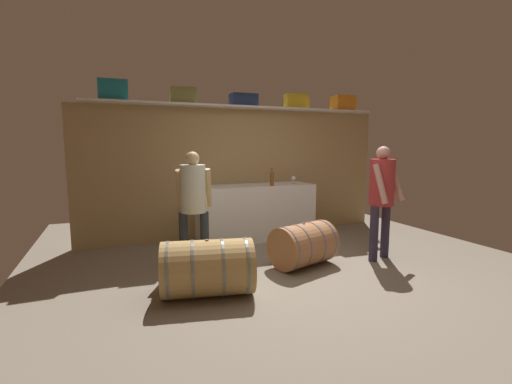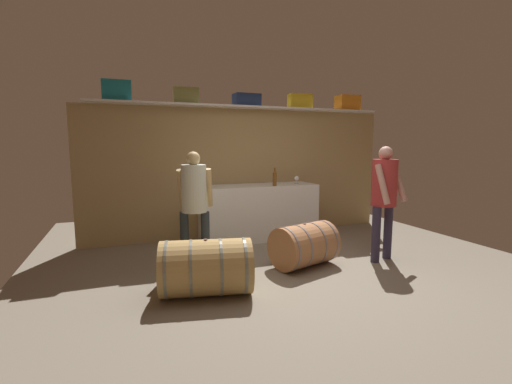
{
  "view_description": "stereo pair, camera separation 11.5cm",
  "coord_description": "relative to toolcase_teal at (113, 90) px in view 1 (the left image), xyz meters",
  "views": [
    {
      "loc": [
        -2.08,
        -3.62,
        1.57
      ],
      "look_at": [
        -0.5,
        0.27,
        1.02
      ],
      "focal_mm": 24.96,
      "sensor_mm": 36.0,
      "label": 1
    },
    {
      "loc": [
        -1.98,
        -3.66,
        1.57
      ],
      "look_at": [
        -0.5,
        0.27,
        1.02
      ],
      "focal_mm": 24.96,
      "sensor_mm": 36.0,
      "label": 2
    }
  ],
  "objects": [
    {
      "name": "high_shelf_board",
      "position": [
        2.01,
        0.0,
        -0.17
      ],
      "size": [
        4.96,
        0.4,
        0.03
      ],
      "primitive_type": "cube",
      "color": "silver",
      "rests_on": "back_wall_panel"
    },
    {
      "name": "toolcase_yellow",
      "position": [
        3.02,
        0.0,
        -0.03
      ],
      "size": [
        0.43,
        0.22,
        0.25
      ],
      "primitive_type": "cube",
      "rotation": [
        0.0,
        0.0,
        -0.07
      ],
      "color": "yellow",
      "rests_on": "high_shelf_board"
    },
    {
      "name": "toolcase_navy",
      "position": [
        2.02,
        0.0,
        -0.05
      ],
      "size": [
        0.44,
        0.28,
        0.2
      ],
      "primitive_type": "cube",
      "rotation": [
        0.0,
        0.0,
        0.02
      ],
      "color": "navy",
      "rests_on": "high_shelf_board"
    },
    {
      "name": "wine_glass",
      "position": [
        2.81,
        -0.32,
        -1.36
      ],
      "size": [
        0.08,
        0.08,
        0.13
      ],
      "color": "white",
      "rests_on": "work_cabinet"
    },
    {
      "name": "visitor_tasting",
      "position": [
        3.32,
        -1.91,
        -1.41
      ],
      "size": [
        0.51,
        0.44,
        1.56
      ],
      "rotation": [
        0.0,
        0.0,
        3.44
      ],
      "color": "#2F293F",
      "rests_on": "ground"
    },
    {
      "name": "work_cabinet",
      "position": [
        2.15,
        -0.24,
        -1.91
      ],
      "size": [
        1.94,
        0.65,
        0.92
      ],
      "primitive_type": "cube",
      "color": "white",
      "rests_on": "ground"
    },
    {
      "name": "wine_barrel_far",
      "position": [
        2.21,
        -1.75,
        -2.09
      ],
      "size": [
        0.93,
        0.76,
        0.57
      ],
      "rotation": [
        0.0,
        0.0,
        0.29
      ],
      "color": "#A86F45",
      "rests_on": "ground"
    },
    {
      "name": "toolcase_olive",
      "position": [
        1.02,
        0.0,
        -0.03
      ],
      "size": [
        0.41,
        0.26,
        0.25
      ],
      "primitive_type": "cube",
      "rotation": [
        0.0,
        0.0,
        -0.08
      ],
      "color": "olive",
      "rests_on": "high_shelf_board"
    },
    {
      "name": "winemaker_pouring",
      "position": [
        0.87,
        -1.28,
        -1.45
      ],
      "size": [
        0.49,
        0.44,
        1.5
      ],
      "rotation": [
        0.0,
        0.0,
        -0.35
      ],
      "color": "#283238",
      "rests_on": "ground"
    },
    {
      "name": "toolcase_orange",
      "position": [
        4.01,
        0.0,
        -0.01
      ],
      "size": [
        0.42,
        0.31,
        0.27
      ],
      "primitive_type": "cube",
      "rotation": [
        0.0,
        0.0,
        -0.07
      ],
      "color": "orange",
      "rests_on": "high_shelf_board"
    },
    {
      "name": "wine_barrel_near",
      "position": [
        0.81,
        -2.19,
        -2.07
      ],
      "size": [
        1.05,
        0.77,
        0.61
      ],
      "rotation": [
        0.0,
        0.0,
        -0.21
      ],
      "color": "tan",
      "rests_on": "ground"
    },
    {
      "name": "wine_bottle_amber",
      "position": [
        2.34,
        -0.47,
        -1.32
      ],
      "size": [
        0.06,
        0.06,
        0.3
      ],
      "color": "brown",
      "rests_on": "work_cabinet"
    },
    {
      "name": "back_wall_panel",
      "position": [
        2.01,
        0.15,
        -1.28
      ],
      "size": [
        5.39,
        0.1,
        2.19
      ],
      "primitive_type": "cube",
      "color": "#9F8354",
      "rests_on": "ground"
    },
    {
      "name": "toolcase_teal",
      "position": [
        0.0,
        0.0,
        0.0
      ],
      "size": [
        0.41,
        0.2,
        0.3
      ],
      "primitive_type": "cube",
      "rotation": [
        0.0,
        0.0,
        0.01
      ],
      "color": "#197182",
      "rests_on": "high_shelf_board"
    },
    {
      "name": "ground_plane",
      "position": [
        2.01,
        -1.53,
        -2.38
      ],
      "size": [
        6.59,
        7.67,
        0.02
      ],
      "primitive_type": "cube",
      "color": "gray"
    }
  ]
}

